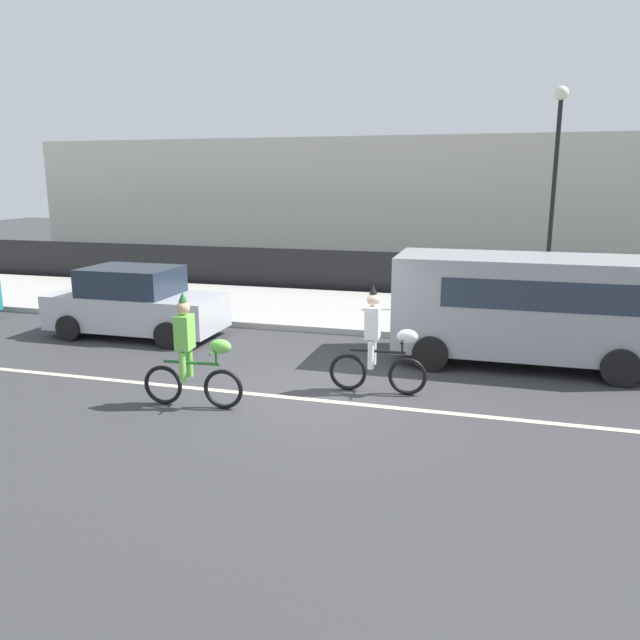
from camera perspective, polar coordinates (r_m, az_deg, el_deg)
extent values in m
plane|color=#38383A|center=(11.13, 0.17, -6.47)|extent=(80.00, 80.00, 0.00)
cube|color=beige|center=(10.68, -0.56, -7.31)|extent=(36.00, 0.14, 0.01)
cube|color=#ADAAA3|center=(17.24, 6.00, 0.71)|extent=(60.00, 5.00, 0.15)
cube|color=black|center=(19.94, 7.48, 4.15)|extent=(40.00, 0.08, 1.40)
cube|color=beige|center=(28.68, 4.68, 10.71)|extent=(28.00, 8.00, 5.25)
torus|color=black|center=(10.31, -8.84, -6.26)|extent=(0.67, 0.12, 0.67)
torus|color=black|center=(10.71, -14.15, -5.78)|extent=(0.67, 0.12, 0.67)
cylinder|color=#266626|center=(10.37, -11.65, -3.85)|extent=(0.97, 0.12, 0.05)
cylinder|color=#266626|center=(10.41, -12.44, -3.32)|extent=(0.04, 0.04, 0.18)
cylinder|color=#266626|center=(10.19, -9.50, -3.39)|extent=(0.04, 0.04, 0.23)
cylinder|color=#266626|center=(10.16, -9.52, -2.77)|extent=(0.07, 0.50, 0.03)
ellipsoid|color=#72CC4C|center=(10.11, -9.09, -2.42)|extent=(0.37, 0.23, 0.24)
cube|color=#72CC4C|center=(10.28, -12.29, -1.09)|extent=(0.26, 0.34, 0.56)
sphere|color=tan|center=(10.19, -12.40, 1.10)|extent=(0.22, 0.22, 0.22)
cone|color=#266626|center=(10.16, -12.45, 2.09)|extent=(0.14, 0.14, 0.16)
cylinder|color=#72CC4C|center=(10.30, -12.46, -4.24)|extent=(0.11, 0.11, 0.48)
cylinder|color=#72CC4C|center=(10.55, -11.85, -3.81)|extent=(0.11, 0.11, 0.48)
torus|color=black|center=(10.93, 8.00, -5.13)|extent=(0.67, 0.09, 0.67)
torus|color=black|center=(11.07, 2.57, -4.77)|extent=(0.67, 0.09, 0.67)
cylinder|color=black|center=(10.87, 5.31, -2.87)|extent=(0.97, 0.08, 0.05)
cylinder|color=black|center=(10.86, 4.54, -2.36)|extent=(0.04, 0.04, 0.18)
cylinder|color=black|center=(10.78, 7.53, -2.41)|extent=(0.04, 0.04, 0.23)
cylinder|color=black|center=(10.76, 7.55, -1.82)|extent=(0.05, 0.50, 0.03)
ellipsoid|color=white|center=(10.73, 8.00, -1.49)|extent=(0.37, 0.21, 0.24)
cube|color=white|center=(10.75, 4.84, -0.22)|extent=(0.25, 0.33, 0.56)
sphere|color=beige|center=(10.67, 4.88, 1.87)|extent=(0.22, 0.22, 0.22)
cone|color=black|center=(10.64, 4.90, 2.82)|extent=(0.14, 0.14, 0.16)
cylinder|color=white|center=(10.76, 4.66, -3.24)|extent=(0.11, 0.11, 0.48)
cylinder|color=white|center=(11.02, 4.90, -2.84)|extent=(0.11, 0.11, 0.48)
cube|color=#99999E|center=(13.06, 18.10, 1.39)|extent=(5.00, 2.00, 1.90)
cube|color=#283342|center=(13.03, 19.97, 2.79)|extent=(3.90, 2.02, 0.56)
cylinder|color=black|center=(12.49, 25.79, -3.95)|extent=(0.70, 0.22, 0.70)
cylinder|color=black|center=(14.40, 24.49, -1.71)|extent=(0.70, 0.22, 0.70)
cylinder|color=black|center=(12.33, 10.06, -3.04)|extent=(0.70, 0.22, 0.70)
cylinder|color=black|center=(14.26, 10.89, -0.90)|extent=(0.70, 0.22, 0.70)
cube|color=#B7BABF|center=(15.43, -16.38, 0.80)|extent=(4.10, 1.72, 0.80)
cube|color=#232D3D|center=(15.36, -16.87, 3.45)|extent=(2.10, 1.58, 0.64)
cylinder|color=black|center=(14.14, -13.76, -1.37)|extent=(0.60, 0.20, 0.60)
cylinder|color=black|center=(15.61, -10.69, 0.12)|extent=(0.60, 0.20, 0.60)
cylinder|color=black|center=(15.53, -21.97, -0.68)|extent=(0.60, 0.20, 0.60)
cylinder|color=black|center=(16.88, -18.44, 0.63)|extent=(0.60, 0.20, 0.60)
cylinder|color=black|center=(18.17, 20.46, 9.60)|extent=(0.12, 0.12, 5.50)
sphere|color=#EAEACC|center=(18.28, 21.22, 18.78)|extent=(0.36, 0.36, 0.36)
cylinder|color=#33333D|center=(17.89, 19.45, 2.12)|extent=(0.20, 0.20, 0.85)
cube|color=#1E727A|center=(17.78, 19.62, 4.35)|extent=(0.32, 0.20, 0.56)
sphere|color=#9E7051|center=(17.73, 19.71, 5.59)|extent=(0.20, 0.20, 0.20)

